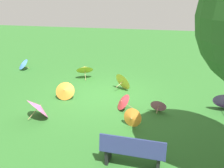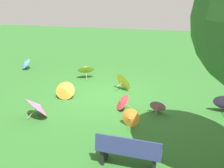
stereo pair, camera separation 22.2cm
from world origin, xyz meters
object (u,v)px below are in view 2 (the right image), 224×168
object	(u,v)px
parasol_pink_0	(38,106)
parasol_yellow_1	(86,68)
parasol_pink_1	(158,106)
parasol_orange_1	(65,90)
parasol_yellow_0	(124,81)
park_bench	(128,151)
parasol_red_1	(122,102)
parasol_orange_0	(130,118)
parasol_blue_0	(25,63)

from	to	relation	value
parasol_pink_0	parasol_yellow_1	world-z (taller)	parasol_yellow_1
parasol_pink_1	parasol_orange_1	xyz separation A→B (m)	(3.77, -0.34, 0.09)
parasol_yellow_0	parasol_orange_1	distance (m)	2.67
park_bench	parasol_red_1	bearing A→B (deg)	-75.46
parasol_pink_1	parasol_orange_1	distance (m)	3.79
parasol_red_1	parasol_orange_0	bearing A→B (deg)	114.18
parasol_red_1	parasol_pink_1	world-z (taller)	parasol_red_1
parasol_pink_0	parasol_red_1	size ratio (longest dim) A/B	1.44
parasol_pink_0	parasol_pink_1	bearing A→B (deg)	-161.85
parasol_yellow_1	parasol_yellow_0	bearing A→B (deg)	153.65
parasol_pink_1	parasol_orange_1	size ratio (longest dim) A/B	0.73
parasol_orange_0	parasol_pink_1	world-z (taller)	parasol_orange_0
parasol_blue_0	parasol_pink_1	bearing A→B (deg)	155.05
parasol_pink_1	parasol_yellow_0	distance (m)	2.48
parasol_pink_0	parasol_blue_0	size ratio (longest dim) A/B	1.30
parasol_pink_0	parasol_yellow_0	world-z (taller)	same
park_bench	parasol_pink_0	bearing A→B (deg)	-27.46
parasol_pink_0	parasol_yellow_1	distance (m)	4.30
parasol_pink_1	parasol_orange_0	bearing A→B (deg)	56.54
parasol_red_1	parasol_blue_0	size ratio (longest dim) A/B	0.90
parasol_pink_0	parasol_pink_1	size ratio (longest dim) A/B	1.84
parasol_pink_0	parasol_orange_1	distance (m)	1.67
parasol_blue_0	parasol_orange_0	bearing A→B (deg)	145.13
parasol_blue_0	parasol_yellow_1	xyz separation A→B (m)	(-3.88, 0.59, 0.17)
parasol_pink_0	parasol_blue_0	distance (m)	6.11
parasol_orange_1	parasol_yellow_0	bearing A→B (deg)	-144.44
parasol_orange_1	parasol_orange_0	bearing A→B (deg)	152.28
park_bench	parasol_yellow_0	size ratio (longest dim) A/B	1.74
parasol_orange_1	parasol_pink_0	bearing A→B (deg)	81.82
parasol_orange_0	parasol_yellow_1	xyz separation A→B (m)	(3.00, -4.20, 0.20)
parasol_orange_0	parasol_pink_0	distance (m)	3.21
parasol_orange_0	parasol_red_1	bearing A→B (deg)	-65.82
parasol_orange_1	parasol_yellow_1	xyz separation A→B (m)	(0.03, -2.64, 0.14)
park_bench	parasol_orange_1	distance (m)	4.75
parasol_orange_0	parasol_pink_0	xyz separation A→B (m)	(3.21, 0.10, 0.09)
park_bench	parasol_red_1	xyz separation A→B (m)	(0.79, -3.05, -0.15)
park_bench	parasol_yellow_1	xyz separation A→B (m)	(3.27, -6.11, 0.04)
parasol_orange_0	parasol_blue_0	xyz separation A→B (m)	(6.87, -4.79, 0.03)
parasol_blue_0	parasol_orange_1	xyz separation A→B (m)	(-3.90, 3.23, 0.03)
parasol_pink_0	parasol_red_1	world-z (taller)	parasol_pink_0
parasol_yellow_0	park_bench	bearing A→B (deg)	102.10
parasol_pink_0	parasol_red_1	distance (m)	2.97
parasol_red_1	parasol_pink_1	bearing A→B (deg)	-176.86
parasol_blue_0	parasol_orange_1	distance (m)	5.07
park_bench	parasol_pink_1	xyz separation A→B (m)	(-0.53, -3.13, -0.19)
parasol_blue_0	parasol_orange_1	world-z (taller)	parasol_orange_1
parasol_blue_0	parasol_pink_0	bearing A→B (deg)	126.88
parasol_orange_1	parasol_red_1	bearing A→B (deg)	170.40
parasol_yellow_1	parasol_pink_1	bearing A→B (deg)	141.88
parasol_orange_1	parasol_yellow_1	world-z (taller)	parasol_yellow_1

